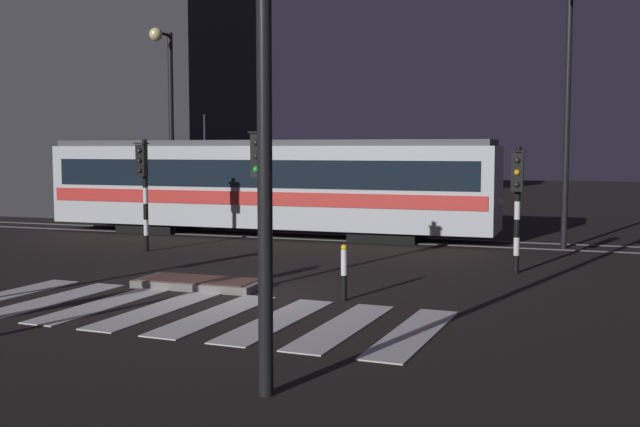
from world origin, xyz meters
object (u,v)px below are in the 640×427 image
traffic_light_corner_far_left (143,178)px  street_lamp_trackside_right (568,85)px  street_lamp_near_kerb (255,32)px  tram (266,184)px  traffic_light_corner_far_right (517,190)px  bollard_island_edge (344,272)px  traffic_light_median_centre (260,182)px  street_lamp_trackside_left (167,106)px

traffic_light_corner_far_left → street_lamp_trackside_right: bearing=21.8°
street_lamp_near_kerb → tram: (-6.80, 16.10, -2.54)m
traffic_light_corner_far_right → bollard_island_edge: size_ratio=2.72×
traffic_light_corner_far_right → traffic_light_corner_far_left: (-10.48, 0.53, 0.14)m
traffic_light_median_centre → street_lamp_trackside_right: 10.84m
tram → traffic_light_corner_far_right: bearing=-32.2°
traffic_light_corner_far_left → street_lamp_trackside_left: (-1.58, 4.06, 2.29)m
traffic_light_corner_far_left → street_lamp_trackside_left: street_lamp_trackside_left is taller
traffic_light_corner_far_left → street_lamp_trackside_right: (11.39, 4.55, 2.69)m
street_lamp_near_kerb → street_lamp_trackside_left: street_lamp_trackside_left is taller
tram → traffic_light_median_centre: bearing=-67.5°
street_lamp_trackside_right → bollard_island_edge: bearing=-111.8°
traffic_light_corner_far_right → tram: tram is taller
traffic_light_median_centre → street_lamp_near_kerb: 7.81m
bollard_island_edge → street_lamp_trackside_left: bearing=135.5°
street_lamp_near_kerb → street_lamp_trackside_right: street_lamp_trackside_right is taller
traffic_light_corner_far_right → street_lamp_trackside_right: street_lamp_trackside_right is taller
tram → bollard_island_edge: bearing=-59.2°
traffic_light_corner_far_right → traffic_light_corner_far_left: bearing=177.1°
street_lamp_near_kerb → tram: 17.66m
traffic_light_corner_far_left → street_lamp_trackside_left: 4.93m
street_lamp_trackside_left → traffic_light_corner_far_left: bearing=-68.8°
traffic_light_corner_far_right → street_lamp_trackside_left: size_ratio=0.43×
traffic_light_corner_far_right → street_lamp_trackside_left: (-12.05, 4.59, 2.44)m
traffic_light_corner_far_left → bollard_island_edge: 9.20m
traffic_light_corner_far_right → street_lamp_trackside_right: size_ratio=0.39×
traffic_light_corner_far_left → street_lamp_trackside_right: 12.56m
traffic_light_corner_far_right → street_lamp_near_kerb: size_ratio=0.45×
traffic_light_median_centre → street_lamp_trackside_left: street_lamp_trackside_left is taller
traffic_light_corner_far_right → tram: bearing=147.8°
traffic_light_corner_far_right → street_lamp_trackside_right: (0.91, 5.08, 2.83)m
tram → bollard_island_edge: (5.93, -9.97, -1.19)m
street_lamp_trackside_right → bollard_island_edge: (-3.79, -9.50, -4.26)m
street_lamp_near_kerb → bollard_island_edge: (-0.87, 6.13, -3.73)m
street_lamp_near_kerb → tram: bearing=112.9°
traffic_light_corner_far_left → bollard_island_edge: bearing=-33.1°
traffic_light_corner_far_left → bollard_island_edge: size_ratio=2.91×
traffic_light_median_centre → street_lamp_near_kerb: (3.00, -6.92, 2.03)m
traffic_light_corner_far_right → bollard_island_edge: traffic_light_corner_far_right is taller
traffic_light_corner_far_right → traffic_light_median_centre: size_ratio=0.88×
traffic_light_corner_far_right → tram: size_ratio=0.19×
street_lamp_trackside_left → bollard_island_edge: 13.43m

